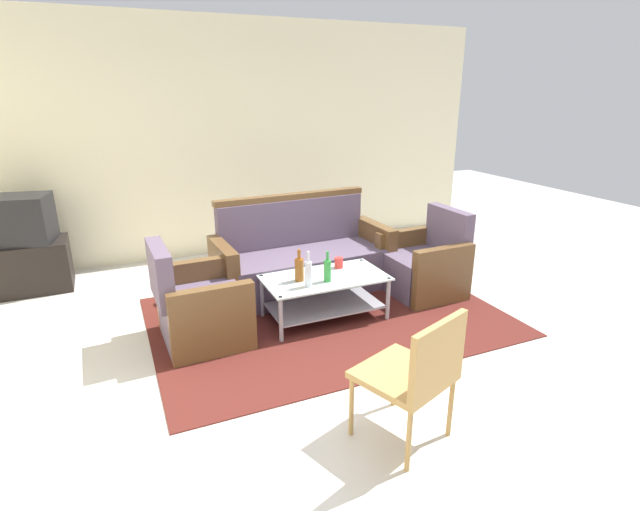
{
  "coord_description": "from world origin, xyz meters",
  "views": [
    {
      "loc": [
        -1.6,
        -3.0,
        2.01
      ],
      "look_at": [
        -0.01,
        0.62,
        0.65
      ],
      "focal_mm": 27.47,
      "sensor_mm": 36.0,
      "label": 1
    }
  ],
  "objects_px": {
    "armchair_left": "(199,308)",
    "bottle_green": "(327,270)",
    "wicker_chair": "(417,370)",
    "cup": "(339,263)",
    "bottle_clear": "(308,273)",
    "armchair_right": "(425,266)",
    "couch": "(302,261)",
    "bottle_brown": "(299,269)",
    "coffee_table": "(325,291)",
    "television": "(18,220)",
    "tv_stand": "(28,266)"
  },
  "relations": [
    {
      "from": "bottle_green",
      "to": "television",
      "type": "xyz_separation_m",
      "value": [
        -2.51,
        1.95,
        0.25
      ]
    },
    {
      "from": "bottle_green",
      "to": "bottle_clear",
      "type": "height_order",
      "value": "bottle_clear"
    },
    {
      "from": "bottle_green",
      "to": "wicker_chair",
      "type": "distance_m",
      "value": 1.62
    },
    {
      "from": "cup",
      "to": "bottle_clear",
      "type": "bearing_deg",
      "value": -144.7
    },
    {
      "from": "armchair_right",
      "to": "television",
      "type": "distance_m",
      "value": 4.12
    },
    {
      "from": "armchair_right",
      "to": "bottle_green",
      "type": "distance_m",
      "value": 1.25
    },
    {
      "from": "bottle_green",
      "to": "wicker_chair",
      "type": "height_order",
      "value": "wicker_chair"
    },
    {
      "from": "coffee_table",
      "to": "cup",
      "type": "distance_m",
      "value": 0.33
    },
    {
      "from": "armchair_right",
      "to": "wicker_chair",
      "type": "bearing_deg",
      "value": 142.04
    },
    {
      "from": "bottle_brown",
      "to": "television",
      "type": "height_order",
      "value": "television"
    },
    {
      "from": "television",
      "to": "wicker_chair",
      "type": "bearing_deg",
      "value": 133.76
    },
    {
      "from": "bottle_clear",
      "to": "wicker_chair",
      "type": "height_order",
      "value": "wicker_chair"
    },
    {
      "from": "coffee_table",
      "to": "tv_stand",
      "type": "distance_m",
      "value": 3.13
    },
    {
      "from": "armchair_left",
      "to": "armchair_right",
      "type": "relative_size",
      "value": 1.0
    },
    {
      "from": "couch",
      "to": "tv_stand",
      "type": "relative_size",
      "value": 2.29
    },
    {
      "from": "armchair_right",
      "to": "wicker_chair",
      "type": "xyz_separation_m",
      "value": [
        -1.39,
        -1.86,
        0.21
      ]
    },
    {
      "from": "coffee_table",
      "to": "television",
      "type": "distance_m",
      "value": 3.17
    },
    {
      "from": "couch",
      "to": "bottle_green",
      "type": "relative_size",
      "value": 6.63
    },
    {
      "from": "bottle_brown",
      "to": "bottle_clear",
      "type": "xyz_separation_m",
      "value": [
        0.02,
        -0.15,
        0.01
      ]
    },
    {
      "from": "couch",
      "to": "bottle_brown",
      "type": "bearing_deg",
      "value": 63.88
    },
    {
      "from": "bottle_brown",
      "to": "cup",
      "type": "bearing_deg",
      "value": 18.58
    },
    {
      "from": "bottle_clear",
      "to": "tv_stand",
      "type": "xyz_separation_m",
      "value": [
        -2.32,
        1.99,
        -0.27
      ]
    },
    {
      "from": "armchair_right",
      "to": "television",
      "type": "xyz_separation_m",
      "value": [
        -3.72,
        1.7,
        0.47
      ]
    },
    {
      "from": "television",
      "to": "bottle_brown",
      "type": "bearing_deg",
      "value": 151.84
    },
    {
      "from": "couch",
      "to": "tv_stand",
      "type": "distance_m",
      "value": 2.84
    },
    {
      "from": "bottle_green",
      "to": "wicker_chair",
      "type": "relative_size",
      "value": 0.33
    },
    {
      "from": "coffee_table",
      "to": "bottle_brown",
      "type": "height_order",
      "value": "bottle_brown"
    },
    {
      "from": "armchair_right",
      "to": "cup",
      "type": "height_order",
      "value": "armchair_right"
    },
    {
      "from": "armchair_left",
      "to": "bottle_green",
      "type": "relative_size",
      "value": 3.08
    },
    {
      "from": "bottle_brown",
      "to": "bottle_clear",
      "type": "distance_m",
      "value": 0.16
    },
    {
      "from": "tv_stand",
      "to": "television",
      "type": "xyz_separation_m",
      "value": [
        0.0,
        0.0,
        0.5
      ]
    },
    {
      "from": "coffee_table",
      "to": "bottle_green",
      "type": "bearing_deg",
      "value": -101.44
    },
    {
      "from": "armchair_right",
      "to": "bottle_clear",
      "type": "height_order",
      "value": "armchair_right"
    },
    {
      "from": "armchair_left",
      "to": "tv_stand",
      "type": "bearing_deg",
      "value": -143.3
    },
    {
      "from": "armchair_left",
      "to": "wicker_chair",
      "type": "bearing_deg",
      "value": 25.38
    },
    {
      "from": "armchair_left",
      "to": "bottle_clear",
      "type": "relative_size",
      "value": 2.7
    },
    {
      "from": "bottle_green",
      "to": "television",
      "type": "height_order",
      "value": "television"
    },
    {
      "from": "couch",
      "to": "wicker_chair",
      "type": "xyz_separation_m",
      "value": [
        -0.27,
        -2.44,
        0.18
      ]
    },
    {
      "from": "television",
      "to": "tv_stand",
      "type": "bearing_deg",
      "value": 90.0
    },
    {
      "from": "couch",
      "to": "wicker_chair",
      "type": "distance_m",
      "value": 2.46
    },
    {
      "from": "couch",
      "to": "tv_stand",
      "type": "xyz_separation_m",
      "value": [
        -2.6,
        1.13,
        -0.06
      ]
    },
    {
      "from": "wicker_chair",
      "to": "armchair_left",
      "type": "bearing_deg",
      "value": 96.68
    },
    {
      "from": "armchair_right",
      "to": "wicker_chair",
      "type": "height_order",
      "value": "armchair_right"
    },
    {
      "from": "cup",
      "to": "coffee_table",
      "type": "bearing_deg",
      "value": -143.72
    },
    {
      "from": "cup",
      "to": "tv_stand",
      "type": "distance_m",
      "value": 3.23
    },
    {
      "from": "armchair_right",
      "to": "bottle_brown",
      "type": "relative_size",
      "value": 2.96
    },
    {
      "from": "coffee_table",
      "to": "cup",
      "type": "relative_size",
      "value": 11.0
    },
    {
      "from": "bottle_clear",
      "to": "armchair_right",
      "type": "bearing_deg",
      "value": 11.77
    },
    {
      "from": "bottle_clear",
      "to": "tv_stand",
      "type": "bearing_deg",
      "value": 139.28
    },
    {
      "from": "couch",
      "to": "armchair_right",
      "type": "xyz_separation_m",
      "value": [
        1.11,
        -0.57,
        -0.03
      ]
    }
  ]
}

